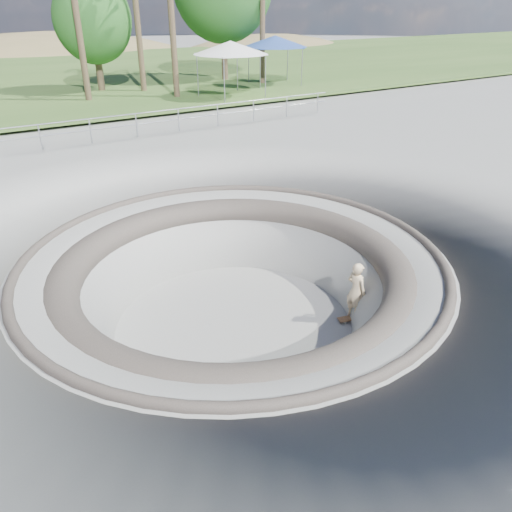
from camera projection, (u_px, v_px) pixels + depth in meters
name	position (u px, v px, depth m)	size (l,w,h in m)	color
ground	(233.00, 258.00, 12.05)	(180.00, 180.00, 0.00)	gray
skate_bowl	(234.00, 320.00, 12.89)	(14.00, 14.00, 4.10)	gray
grass_strip	(10.00, 79.00, 37.60)	(180.00, 36.00, 0.12)	#365722
distant_hills	(28.00, 117.00, 60.18)	(103.20, 45.00, 28.60)	olive
safety_railing	(90.00, 131.00, 20.79)	(25.00, 0.06, 1.03)	#999BA1
skateboard	(353.00, 318.00, 13.00)	(0.86, 0.43, 0.09)	#99693D
skater	(356.00, 291.00, 12.63)	(0.58, 0.38, 1.59)	beige
canopy_white	(231.00, 48.00, 29.22)	(6.21, 6.21, 3.15)	#999BA1
canopy_blue	(275.00, 41.00, 33.81)	(5.97, 5.97, 3.14)	#999BA1
bushy_tree_mid	(93.00, 20.00, 30.72)	(4.78, 4.35, 6.90)	brown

